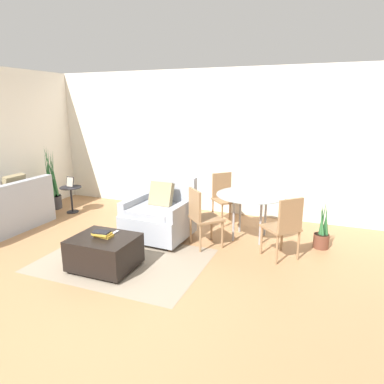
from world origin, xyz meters
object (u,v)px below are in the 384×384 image
at_px(book_stack, 102,234).
at_px(picture_frame, 70,182).
at_px(dining_chair_near_left, 201,214).
at_px(dining_chair_near_right, 285,224).
at_px(dining_table, 251,199).
at_px(potted_plant_small, 322,234).
at_px(tv_remote_primary, 114,233).
at_px(ottoman, 105,252).
at_px(armchair, 160,216).
at_px(side_table, 71,195).
at_px(dining_chair_far_left, 224,195).
at_px(potted_plant, 52,192).

bearing_deg(book_stack, picture_frame, 138.90).
xyz_separation_m(dining_chair_near_left, dining_chair_near_right, (1.22, 0.00, 0.00)).
bearing_deg(dining_table, dining_chair_near_right, -45.00).
bearing_deg(dining_chair_near_left, book_stack, -129.87).
distance_m(book_stack, picture_frame, 2.70).
relative_size(dining_chair_near_left, potted_plant_small, 1.23).
distance_m(tv_remote_primary, dining_chair_near_left, 1.30).
relative_size(book_stack, picture_frame, 1.24).
bearing_deg(dining_chair_near_left, dining_chair_near_right, 0.00).
height_order(ottoman, dining_chair_near_left, dining_chair_near_left).
bearing_deg(armchair, book_stack, -99.45).
height_order(book_stack, dining_chair_near_left, dining_chair_near_left).
bearing_deg(dining_chair_near_right, dining_chair_near_left, 180.00).
bearing_deg(side_table, armchair, -13.95).
height_order(armchair, picture_frame, armchair).
bearing_deg(dining_chair_near_right, book_stack, -152.42).
distance_m(tv_remote_primary, dining_table, 2.17).
xyz_separation_m(tv_remote_primary, dining_chair_near_left, (0.87, 0.96, 0.07)).
distance_m(ottoman, dining_chair_near_right, 2.43).
height_order(tv_remote_primary, side_table, side_table).
height_order(ottoman, dining_table, dining_table).
height_order(tv_remote_primary, dining_chair_near_left, dining_chair_near_left).
height_order(dining_chair_near_left, dining_chair_far_left, same).
xyz_separation_m(potted_plant, side_table, (0.55, -0.08, 0.01)).
height_order(potted_plant, dining_chair_near_left, potted_plant).
height_order(side_table, dining_chair_near_right, dining_chair_near_right).
height_order(ottoman, dining_chair_far_left, dining_chair_far_left).
xyz_separation_m(dining_chair_near_right, dining_chair_far_left, (-1.22, 1.22, 0.00)).
bearing_deg(book_stack, dining_chair_near_right, 27.58).
bearing_deg(armchair, dining_table, 20.94).
relative_size(book_stack, potted_plant, 0.19).
bearing_deg(potted_plant_small, dining_chair_near_left, -159.89).
height_order(dining_chair_near_right, dining_chair_far_left, same).
distance_m(armchair, book_stack, 1.24).
height_order(ottoman, book_stack, book_stack).
bearing_deg(tv_remote_primary, potted_plant, 147.52).
distance_m(armchair, ottoman, 1.26).
distance_m(dining_chair_near_right, potted_plant_small, 0.84).
xyz_separation_m(armchair, book_stack, (-0.20, -1.22, 0.11)).
height_order(book_stack, potted_plant, potted_plant).
bearing_deg(armchair, tv_remote_primary, -97.30).
distance_m(tv_remote_primary, potted_plant, 3.14).
bearing_deg(potted_plant, dining_chair_near_left, -11.67).
bearing_deg(armchair, potted_plant, 167.16).
height_order(dining_table, dining_chair_near_left, dining_chair_near_left).
height_order(side_table, dining_chair_far_left, dining_chair_far_left).
distance_m(book_stack, dining_chair_near_right, 2.43).
relative_size(armchair, potted_plant, 0.76).
height_order(picture_frame, dining_chair_near_right, dining_chair_near_right).
bearing_deg(dining_chair_near_left, dining_chair_far_left, 90.00).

